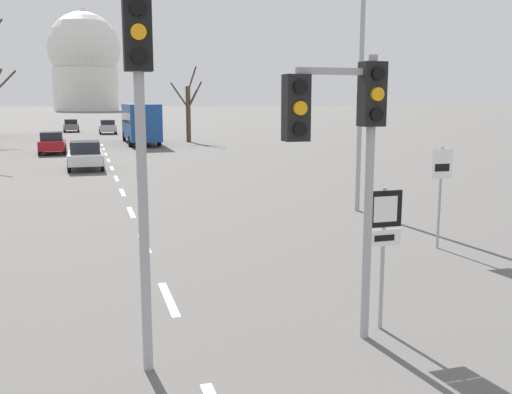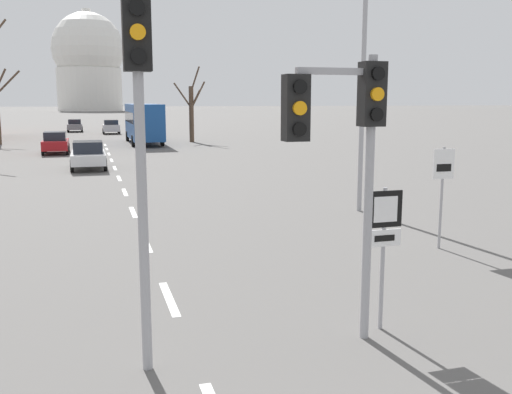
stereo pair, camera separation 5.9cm
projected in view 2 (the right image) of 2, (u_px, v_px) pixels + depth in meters
lane_stripe_1 at (169, 298)px, 11.00m from camera, size 0.16×2.00×0.01m
lane_stripe_2 at (146, 243)px, 15.25m from camera, size 0.16×2.00×0.01m
lane_stripe_3 at (133, 212)px, 19.51m from camera, size 0.16×2.00×0.01m
lane_stripe_4 at (125, 192)px, 23.77m from camera, size 0.16×2.00×0.01m
lane_stripe_5 at (119, 178)px, 28.02m from camera, size 0.16×2.00×0.01m
lane_stripe_6 at (115, 168)px, 32.28m from camera, size 0.16×2.00×0.01m
lane_stripe_7 at (111, 160)px, 36.54m from camera, size 0.16×2.00×0.01m
lane_stripe_8 at (109, 154)px, 40.80m from camera, size 0.16×2.00×0.01m
lane_stripe_9 at (107, 149)px, 45.05m from camera, size 0.16×2.00×0.01m
lane_stripe_10 at (105, 145)px, 49.31m from camera, size 0.16×2.00×0.01m
traffic_signal_near_right at (345, 130)px, 8.52m from camera, size 1.58×0.34×4.45m
traffic_signal_centre_tall at (139, 112)px, 7.52m from camera, size 0.36×0.34×5.21m
route_sign_post at (384, 234)px, 9.27m from camera, size 0.60×0.08×2.39m
speed_limit_sign at (443, 180)px, 14.45m from camera, size 0.60×0.08×2.63m
street_lamp_right at (355, 35)px, 18.69m from camera, size 2.20×0.36×9.85m
sedan_near_left at (88, 155)px, 31.70m from camera, size 1.89×4.28×1.56m
sedan_near_right at (56, 143)px, 40.99m from camera, size 1.81×4.07×1.58m
sedan_mid_centre at (75, 125)px, 70.02m from camera, size 1.81×4.22×1.53m
sedan_far_left at (111, 127)px, 65.72m from camera, size 1.91×3.81×1.59m
city_bus at (143, 120)px, 50.30m from camera, size 2.66×10.80×3.48m
bare_tree_right_near at (192, 110)px, 52.28m from camera, size 2.76×2.01×6.84m
capitol_dome at (89, 62)px, 211.20m from camera, size 26.15×26.15×36.93m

